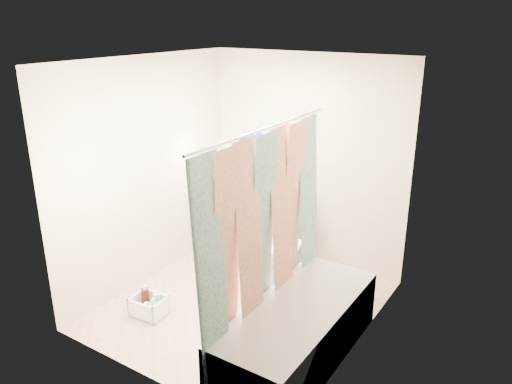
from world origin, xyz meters
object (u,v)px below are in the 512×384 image
Objects in this scene: plumber at (249,203)px; bathtub at (298,330)px; toilet at (282,243)px; cleaning_caddy at (150,307)px.

bathtub is at bearing -0.39° from plumber.
plumber reaches higher than bathtub.
cleaning_caddy is (-0.68, -1.36, -0.32)m from toilet.
plumber is at bearing 137.80° from bathtub.
toilet is 2.39× the size of cleaning_caddy.
plumber reaches higher than toilet.
plumber is 4.68× the size of cleaning_caddy.
toilet is at bearing 125.68° from bathtub.
bathtub is at bearing -66.68° from toilet.
cleaning_caddy is (-1.50, -0.22, -0.18)m from bathtub.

